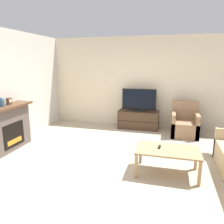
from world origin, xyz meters
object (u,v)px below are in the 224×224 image
object	(u,v)px
mantel_clock	(9,101)
remote	(159,147)
coffee_table	(168,152)
fireplace	(7,128)
mantel_vase_centre_left	(2,102)
armchair	(184,125)
tv	(139,101)
tv_stand	(138,120)

from	to	relation	value
mantel_clock	remote	distance (m)	3.41
coffee_table	fireplace	bearing A→B (deg)	176.78
mantel_vase_centre_left	armchair	bearing A→B (deg)	29.50
mantel_vase_centre_left	tv	world-z (taller)	mantel_vase_centre_left
armchair	remote	xyz separation A→B (m)	(-0.55, -2.26, 0.18)
fireplace	mantel_clock	bearing A→B (deg)	82.39
mantel_vase_centre_left	tv	xyz separation A→B (m)	(2.59, 2.51, -0.27)
fireplace	tv	distance (m)	3.57
mantel_vase_centre_left	mantel_clock	bearing A→B (deg)	89.81
remote	coffee_table	bearing A→B (deg)	-11.35
fireplace	mantel_vase_centre_left	distance (m)	0.60
fireplace	remote	xyz separation A→B (m)	(3.35, -0.16, -0.05)
fireplace	mantel_clock	xyz separation A→B (m)	(0.02, 0.13, 0.58)
mantel_vase_centre_left	armchair	xyz separation A→B (m)	(3.89, 2.20, -0.82)
tv_stand	coffee_table	distance (m)	2.77
coffee_table	remote	xyz separation A→B (m)	(-0.15, 0.04, 0.06)
tv_stand	armchair	distance (m)	1.34
armchair	remote	distance (m)	2.33
fireplace	armchair	xyz separation A→B (m)	(3.91, 2.10, -0.23)
armchair	remote	bearing A→B (deg)	-103.76
mantel_vase_centre_left	armchair	distance (m)	4.54
tv_stand	fireplace	bearing A→B (deg)	-137.17
armchair	coffee_table	bearing A→B (deg)	-99.99
tv	coffee_table	xyz separation A→B (m)	(0.90, -2.61, -0.44)
tv	remote	size ratio (longest dim) A/B	6.55
fireplace	coffee_table	world-z (taller)	fireplace
tv	armchair	size ratio (longest dim) A/B	1.09
tv_stand	tv	xyz separation A→B (m)	(-0.00, -0.00, 0.58)
tv_stand	coffee_table	xyz separation A→B (m)	(0.90, -2.61, 0.14)
mantel_vase_centre_left	mantel_clock	distance (m)	0.23
coffee_table	remote	distance (m)	0.17
fireplace	remote	world-z (taller)	fireplace
armchair	remote	size ratio (longest dim) A/B	5.99
tv_stand	coffee_table	bearing A→B (deg)	-71.08
tv	armchair	distance (m)	1.45
mantel_vase_centre_left	tv_stand	xyz separation A→B (m)	(2.59, 2.51, -0.84)
coffee_table	remote	size ratio (longest dim) A/B	7.22
tv_stand	remote	xyz separation A→B (m)	(0.75, -2.57, 0.21)
mantel_vase_centre_left	remote	size ratio (longest dim) A/B	1.30
fireplace	tv_stand	world-z (taller)	fireplace
tv_stand	remote	bearing A→B (deg)	-73.81
fireplace	tv_stand	size ratio (longest dim) A/B	1.09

